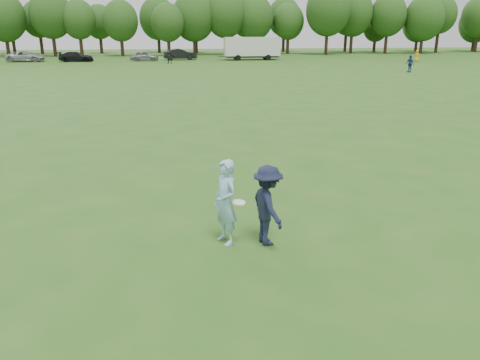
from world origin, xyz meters
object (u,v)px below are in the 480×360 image
Objects in this scene: field_cone at (311,68)px; cargo_trailer at (252,47)px; car_f at (180,54)px; player_far_b at (410,64)px; car_d at (76,57)px; car_e at (144,56)px; thrower at (226,202)px; player_far_c at (417,56)px; player_far_d at (169,56)px; defender at (268,205)px; car_c at (26,57)px.

cargo_trailer is (-3.80, 17.60, 1.63)m from field_cone.
cargo_trailer is at bearing -103.73° from car_f.
player_far_b is 43.78m from car_d.
thrower is at bearing -173.70° from car_e.
thrower is 45.25m from field_cone.
player_far_c is 38.28m from car_e.
player_far_b reaches higher than field_cone.
player_far_d is 6.29m from car_e.
car_f is 16.01× the size of field_cone.
player_far_d is 13.77m from car_d.
cargo_trailer is at bearing 102.19° from field_cone.
player_far_c is (9.15, 15.81, -0.10)m from player_far_b.
player_far_d is (-1.34, 55.23, -0.02)m from thrower.
thrower is 0.20× the size of cargo_trailer.
car_e is 5.31m from car_f.
car_e is 0.82× the size of car_f.
player_far_d is at bearing -140.87° from player_far_b.
player_far_c is 34.21m from player_far_d.
thrower is 6.15× the size of field_cone.
player_far_b is 36.18m from car_e.
car_d is 15.36× the size of field_cone.
defender is 44.68m from player_far_b.
car_d is 14.47m from car_f.
player_far_c is 0.34× the size of car_d.
thrower is 1.02× the size of player_far_d.
car_e is at bearing 159.31° from thrower.
player_far_d is 0.36× the size of car_c.
player_far_c is at bearing -16.15° from cargo_trailer.
car_c is 21.23m from car_f.
thrower is at bearing -160.63° from car_c.
field_cone is at bearing -27.88° from player_far_d.
car_e is (-28.60, 22.17, -0.21)m from player_far_b.
field_cone is at bearing -77.81° from cargo_trailer.
player_far_b is at bearing 92.08° from player_far_c.
defender is 64.89m from car_c.
player_far_d is 19.98m from field_cone.
thrower reaches higher than car_c.
player_far_b is 0.97× the size of player_far_d.
player_far_d is 0.46× the size of car_e.
cargo_trailer is at bearing -21.91° from defender.
player_far_b is at bearing -23.89° from player_far_d.
player_far_b is 33.43m from car_f.
thrower is 0.89m from defender.
car_d reaches higher than field_cone.
thrower is at bearing 174.23° from car_f.
defender is 60.85m from car_e.
car_c reaches higher than field_cone.
defender is at bearing 175.04° from car_f.
car_f is at bearing 87.64° from player_far_d.
defender is at bearing 54.03° from thrower.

